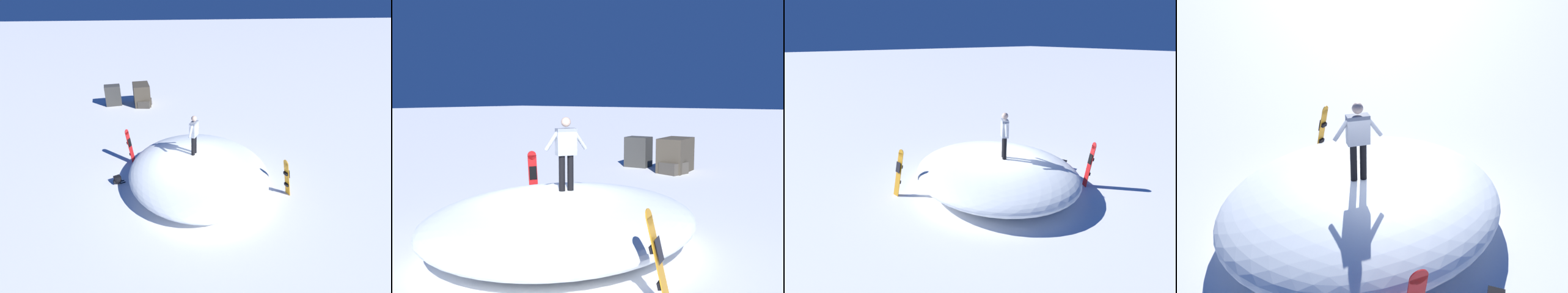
% 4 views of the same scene
% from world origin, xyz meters
% --- Properties ---
extents(ground, '(240.00, 240.00, 0.00)m').
position_xyz_m(ground, '(0.00, 0.00, 0.00)').
color(ground, white).
extents(snow_mound, '(6.43, 5.67, 1.18)m').
position_xyz_m(snow_mound, '(0.07, -0.44, 0.59)').
color(snow_mound, white).
rests_on(snow_mound, ground).
extents(snowboarder_standing, '(0.90, 0.60, 1.64)m').
position_xyz_m(snowboarder_standing, '(0.36, -0.32, 2.12)').
color(snowboarder_standing, black).
rests_on(snowboarder_standing, snow_mound).
extents(snowboard_primary_upright, '(0.35, 0.33, 1.70)m').
position_xyz_m(snowboard_primary_upright, '(2.07, 2.32, 0.88)').
color(snowboard_primary_upright, red).
rests_on(snowboard_primary_upright, ground).
extents(snowboard_secondary_upright, '(0.34, 0.45, 1.61)m').
position_xyz_m(snowboard_secondary_upright, '(-1.44, -3.54, 0.83)').
color(snowboard_secondary_upright, orange).
rests_on(snowboard_secondary_upright, ground).
extents(backpack_near, '(0.38, 0.52, 0.36)m').
position_xyz_m(backpack_near, '(0.49, 2.85, 0.18)').
color(backpack_near, black).
rests_on(backpack_near, ground).
extents(rock_outcrop, '(2.07, 3.32, 1.49)m').
position_xyz_m(rock_outcrop, '(10.54, 2.33, 0.69)').
color(rock_outcrop, '#454138').
rests_on(rock_outcrop, ground).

